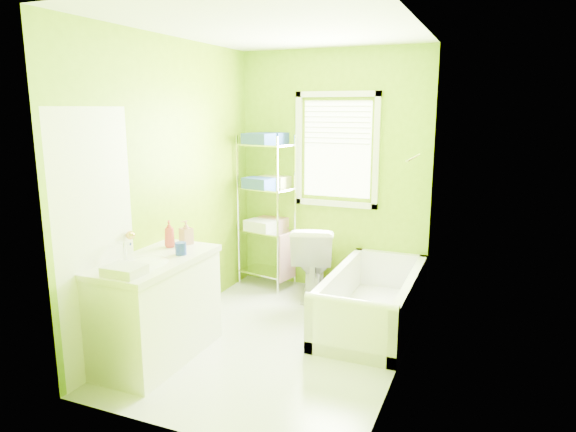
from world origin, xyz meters
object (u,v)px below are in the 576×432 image
at_px(vanity, 156,305).
at_px(toilet, 313,260).
at_px(bathtub, 372,308).
at_px(wire_shelf_unit, 268,194).

bearing_deg(vanity, toilet, 69.47).
bearing_deg(toilet, bathtub, 129.31).
bearing_deg(wire_shelf_unit, toilet, -12.31).
bearing_deg(vanity, wire_shelf_unit, 87.40).
bearing_deg(bathtub, vanity, -138.48).
distance_m(bathtub, vanity, 1.95).
height_order(bathtub, toilet, toilet).
bearing_deg(bathtub, wire_shelf_unit, 154.04).
xyz_separation_m(bathtub, vanity, (-1.45, -1.28, 0.28)).
bearing_deg(toilet, vanity, 53.52).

